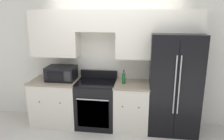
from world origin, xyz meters
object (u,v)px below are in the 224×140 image
Objects in this scene: oven_range at (96,104)px; microwave at (61,73)px; refrigerator at (174,84)px; bottle at (124,78)px.

microwave reaches higher than oven_range.
bottle is (-0.92, -0.07, 0.08)m from refrigerator.
refrigerator is at bearing 4.07° from bottle.
microwave is (-2.15, -0.02, 0.12)m from refrigerator.
oven_range is 0.77m from bottle.
oven_range is at bearing 178.17° from bottle.
bottle reaches higher than oven_range.
bottle is (0.53, -0.02, 0.55)m from oven_range.
microwave reaches higher than bottle.
bottle is at bearing -1.83° from oven_range.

